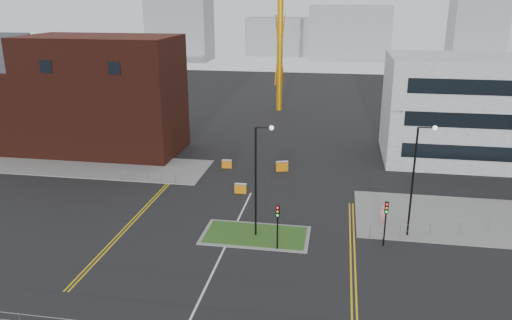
% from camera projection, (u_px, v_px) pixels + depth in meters
% --- Properties ---
extents(ground, '(200.00, 200.00, 0.00)m').
position_uv_depth(ground, '(205.00, 288.00, 32.89)').
color(ground, black).
rests_on(ground, ground).
extents(pavement_left, '(28.00, 8.00, 0.12)m').
position_uv_depth(pavement_left, '(86.00, 165.00, 56.67)').
color(pavement_left, slate).
rests_on(pavement_left, ground).
extents(pavement_right, '(24.00, 10.00, 0.12)m').
position_uv_depth(pavement_right, '(498.00, 221.00, 42.49)').
color(pavement_right, slate).
rests_on(pavement_right, ground).
extents(island_kerb, '(8.60, 4.60, 0.08)m').
position_uv_depth(island_kerb, '(256.00, 235.00, 40.06)').
color(island_kerb, slate).
rests_on(island_kerb, ground).
extents(grass_island, '(8.00, 4.00, 0.12)m').
position_uv_depth(grass_island, '(256.00, 235.00, 40.05)').
color(grass_island, '#1A4316').
rests_on(grass_island, ground).
extents(brick_building, '(24.20, 10.07, 14.24)m').
position_uv_depth(brick_building, '(81.00, 96.00, 60.66)').
color(brick_building, '#401710').
rests_on(brick_building, ground).
extents(office_block, '(25.00, 12.20, 12.00)m').
position_uv_depth(office_block, '(498.00, 110.00, 56.85)').
color(office_block, '#A3A5A8').
rests_on(office_block, ground).
extents(streetlamp_island, '(1.46, 0.36, 9.18)m').
position_uv_depth(streetlamp_island, '(258.00, 172.00, 38.35)').
color(streetlamp_island, black).
rests_on(streetlamp_island, ground).
extents(streetlamp_right_near, '(1.46, 0.36, 9.18)m').
position_uv_depth(streetlamp_right_near, '(416.00, 173.00, 38.32)').
color(streetlamp_right_near, black).
rests_on(streetlamp_right_near, ground).
extents(traffic_light_island, '(0.28, 0.33, 3.65)m').
position_uv_depth(traffic_light_island, '(278.00, 219.00, 37.06)').
color(traffic_light_island, black).
rests_on(traffic_light_island, ground).
extents(traffic_light_right, '(0.28, 0.33, 3.65)m').
position_uv_depth(traffic_light_right, '(386.00, 215.00, 37.66)').
color(traffic_light_right, black).
rests_on(traffic_light_right, ground).
extents(railing_left, '(6.05, 0.05, 1.10)m').
position_uv_depth(railing_left, '(148.00, 176.00, 51.28)').
color(railing_left, gray).
rests_on(railing_left, ground).
extents(railing_right, '(19.05, 5.05, 1.10)m').
position_uv_depth(railing_right, '(489.00, 225.00, 40.16)').
color(railing_right, gray).
rests_on(railing_right, ground).
extents(centre_line, '(0.15, 30.00, 0.01)m').
position_uv_depth(centre_line, '(213.00, 272.00, 34.77)').
color(centre_line, silver).
rests_on(centre_line, ground).
extents(yellow_left_a, '(0.12, 24.00, 0.01)m').
position_uv_depth(yellow_left_a, '(136.00, 216.00, 43.70)').
color(yellow_left_a, gold).
rests_on(yellow_left_a, ground).
extents(yellow_left_b, '(0.12, 24.00, 0.01)m').
position_uv_depth(yellow_left_b, '(139.00, 216.00, 43.65)').
color(yellow_left_b, gold).
rests_on(yellow_left_b, ground).
extents(yellow_right_a, '(0.12, 20.00, 0.01)m').
position_uv_depth(yellow_right_a, '(351.00, 255.00, 37.00)').
color(yellow_right_a, gold).
rests_on(yellow_right_a, ground).
extents(yellow_right_b, '(0.12, 20.00, 0.01)m').
position_uv_depth(yellow_right_b, '(355.00, 256.00, 36.95)').
color(yellow_right_b, gold).
rests_on(yellow_right_b, ground).
extents(skyline_a, '(18.00, 12.00, 22.00)m').
position_uv_depth(skyline_a, '(180.00, 23.00, 148.29)').
color(skyline_a, gray).
rests_on(skyline_a, ground).
extents(skyline_b, '(24.00, 12.00, 16.00)m').
position_uv_depth(skyline_b, '(350.00, 33.00, 150.63)').
color(skyline_b, gray).
rests_on(skyline_b, ground).
extents(skyline_c, '(14.00, 12.00, 28.00)m').
position_uv_depth(skyline_c, '(479.00, 13.00, 138.51)').
color(skyline_c, gray).
rests_on(skyline_c, ground).
extents(skyline_d, '(30.00, 12.00, 12.00)m').
position_uv_depth(skyline_d, '(293.00, 36.00, 163.49)').
color(skyline_d, gray).
rests_on(skyline_d, ground).
extents(pedestrian, '(0.70, 0.52, 1.74)m').
position_uv_depth(pedestrian, '(383.00, 215.00, 41.69)').
color(pedestrian, '#D78B8E').
rests_on(pedestrian, ground).
extents(barrier_left, '(1.15, 0.38, 0.97)m').
position_uv_depth(barrier_left, '(241.00, 188.00, 48.66)').
color(barrier_left, orange).
rests_on(barrier_left, ground).
extents(barrier_mid, '(1.13, 0.44, 0.93)m').
position_uv_depth(barrier_mid, '(227.00, 164.00, 55.86)').
color(barrier_mid, orange).
rests_on(barrier_mid, ground).
extents(barrier_right, '(1.38, 0.82, 1.10)m').
position_uv_depth(barrier_right, '(282.00, 166.00, 54.84)').
color(barrier_right, orange).
rests_on(barrier_right, ground).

